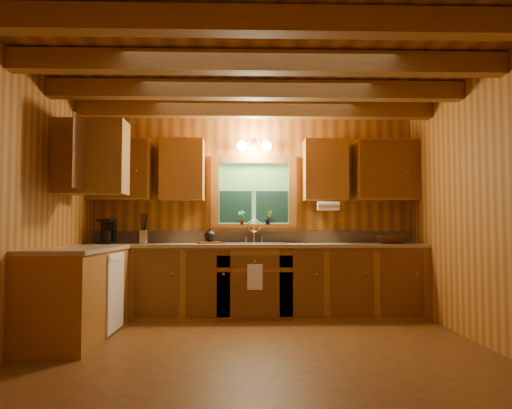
{
  "coord_description": "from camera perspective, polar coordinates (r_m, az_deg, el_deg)",
  "views": [
    {
      "loc": [
        -0.14,
        -4.33,
        1.09
      ],
      "look_at": [
        0.0,
        0.8,
        1.35
      ],
      "focal_mm": 33.23,
      "sensor_mm": 36.0,
      "label": 1
    }
  ],
  "objects": [
    {
      "name": "room",
      "position": [
        4.34,
        0.29,
        -0.13
      ],
      "size": [
        4.2,
        4.2,
        4.2
      ],
      "color": "brown",
      "rests_on": "ground"
    },
    {
      "name": "ceiling_beams",
      "position": [
        4.55,
        0.28,
        15.01
      ],
      "size": [
        4.2,
        2.54,
        0.18
      ],
      "color": "brown",
      "rests_on": "room"
    },
    {
      "name": "base_cabinets",
      "position": [
        5.66,
        -5.2,
        -9.58
      ],
      "size": [
        4.2,
        2.22,
        0.86
      ],
      "color": "brown",
      "rests_on": "ground"
    },
    {
      "name": "countertop",
      "position": [
        5.64,
        -5.04,
        -5.02
      ],
      "size": [
        4.2,
        2.24,
        0.04
      ],
      "color": "#9E886D",
      "rests_on": "base_cabinets"
    },
    {
      "name": "backsplash",
      "position": [
        6.22,
        -0.27,
        -3.91
      ],
      "size": [
        4.2,
        0.02,
        0.16
      ],
      "primitive_type": "cube",
      "color": "#9A8467",
      "rests_on": "room"
    },
    {
      "name": "dishwasher_panel",
      "position": [
        5.23,
        -16.55,
        -10.04
      ],
      "size": [
        0.02,
        0.6,
        0.8
      ],
      "primitive_type": "cube",
      "color": "white",
      "rests_on": "base_cabinets"
    },
    {
      "name": "upper_cabinets",
      "position": [
        5.82,
        -5.75,
        4.52
      ],
      "size": [
        4.19,
        1.77,
        0.78
      ],
      "color": "brown",
      "rests_on": "room"
    },
    {
      "name": "window",
      "position": [
        6.21,
        -0.27,
        1.15
      ],
      "size": [
        1.12,
        0.08,
        1.0
      ],
      "color": "brown",
      "rests_on": "room"
    },
    {
      "name": "window_sill",
      "position": [
        6.15,
        -0.26,
        -2.62
      ],
      "size": [
        1.06,
        0.14,
        0.04
      ],
      "primitive_type": "cube",
      "color": "brown",
      "rests_on": "room"
    },
    {
      "name": "wall_sconce",
      "position": [
        6.17,
        -0.24,
        7.13
      ],
      "size": [
        0.45,
        0.21,
        0.17
      ],
      "color": "black",
      "rests_on": "room"
    },
    {
      "name": "paper_towel_roll",
      "position": [
        5.96,
        8.68,
        -0.17
      ],
      "size": [
        0.27,
        0.11,
        0.11
      ],
      "primitive_type": "cylinder",
      "rotation": [
        0.0,
        1.57,
        0.0
      ],
      "color": "white",
      "rests_on": "upper_cabinets"
    },
    {
      "name": "dish_towel",
      "position": [
        5.63,
        -0.13,
        -8.71
      ],
      "size": [
        0.18,
        0.01,
        0.3
      ],
      "primitive_type": "cube",
      "color": "white",
      "rests_on": "base_cabinets"
    },
    {
      "name": "sink",
      "position": [
        5.94,
        -0.21,
        -5.16
      ],
      "size": [
        0.82,
        0.48,
        0.43
      ],
      "color": "silver",
      "rests_on": "countertop"
    },
    {
      "name": "coffee_maker",
      "position": [
        6.13,
        -17.41,
        -3.13
      ],
      "size": [
        0.17,
        0.22,
        0.31
      ],
      "rotation": [
        0.0,
        0.0,
        -0.19
      ],
      "color": "black",
      "rests_on": "countertop"
    },
    {
      "name": "utensil_crock",
      "position": [
        6.12,
        -13.45,
        -3.73
      ],
      "size": [
        0.13,
        0.13,
        0.38
      ],
      "rotation": [
        0.0,
        0.0,
        0.25
      ],
      "color": "silver",
      "rests_on": "countertop"
    },
    {
      "name": "cutting_board",
      "position": [
        5.91,
        -5.59,
        -4.61
      ],
      "size": [
        0.33,
        0.28,
        0.03
      ],
      "primitive_type": "cube",
      "rotation": [
        0.0,
        0.0,
        0.29
      ],
      "color": "brown",
      "rests_on": "countertop"
    },
    {
      "name": "teakettle",
      "position": [
        5.9,
        -5.59,
        -3.81
      ],
      "size": [
        0.14,
        0.14,
        0.17
      ],
      "rotation": [
        0.0,
        0.0,
        -0.3
      ],
      "color": "black",
      "rests_on": "cutting_board"
    },
    {
      "name": "wicker_basket",
      "position": [
        6.14,
        15.96,
        -4.1
      ],
      "size": [
        0.42,
        0.42,
        0.1
      ],
      "primitive_type": "imported",
      "rotation": [
        0.0,
        0.0,
        -0.04
      ],
      "color": "#48230C",
      "rests_on": "countertop"
    },
    {
      "name": "potted_plant_left",
      "position": [
        6.14,
        -1.75,
        -1.55
      ],
      "size": [
        0.11,
        0.09,
        0.19
      ],
      "primitive_type": "imported",
      "rotation": [
        0.0,
        0.0,
        -0.25
      ],
      "color": "brown",
      "rests_on": "window_sill"
    },
    {
      "name": "potted_plant_right",
      "position": [
        6.16,
        1.51,
        -1.58
      ],
      "size": [
        0.12,
        0.11,
        0.18
      ],
      "primitive_type": "imported",
      "rotation": [
        0.0,
        0.0,
        0.34
      ],
      "color": "brown",
      "rests_on": "window_sill"
    }
  ]
}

